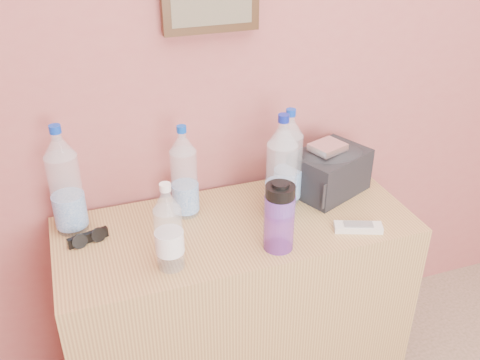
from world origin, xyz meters
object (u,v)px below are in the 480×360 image
Objects in this scene: foil_packet at (328,147)px; toiletry_bag at (330,169)px; pet_large_a at (66,186)px; pet_small at (169,231)px; pet_large_b at (184,176)px; nalgene_bottle at (279,216)px; ac_remote at (358,227)px; pet_large_c at (288,161)px; sunglasses at (88,238)px; pet_large_d at (281,173)px; dresser at (237,307)px.

toiletry_bag is at bearing 32.55° from foil_packet.
pet_small is (0.25, -0.29, -0.04)m from pet_large_a.
foil_packet is at bearing -4.84° from pet_large_a.
pet_large_b is 0.35m from nalgene_bottle.
pet_large_a is 2.37× the size of ac_remote.
ac_remote is (0.14, -0.25, -0.14)m from pet_large_c.
pet_large_a reaches higher than toiletry_bag.
toiletry_bag is at bearing -13.00° from sunglasses.
pet_large_c is at bearing 175.11° from foil_packet.
foil_packet is at bearing 111.35° from ac_remote.
pet_large_b is at bearing 157.60° from pet_large_d.
pet_large_a is at bearing 175.18° from pet_large_c.
nalgene_bottle is 1.77× the size of sunglasses.
pet_large_c is 1.32× the size of toiletry_bag.
pet_large_d reaches higher than sunglasses.
foil_packet is (0.49, -0.04, 0.04)m from pet_large_b.
dresser is 9.10× the size of sunglasses.
pet_large_d is 0.18m from nalgene_bottle.
pet_large_a is at bearing 131.45° from pet_small.
pet_small is 1.81× the size of ac_remote.
sunglasses is (-0.54, 0.21, -0.09)m from nalgene_bottle.
pet_large_c is at bearing 53.95° from pet_large_d.
pet_large_d is at bearing 0.58° from dresser.
sunglasses is (-0.21, 0.20, -0.10)m from pet_small.
pet_large_b reaches higher than dresser.
pet_large_c reaches higher than foil_packet.
nalgene_bottle is at bearing -159.49° from ac_remote.
nalgene_bottle is at bearing -37.04° from sunglasses.
pet_large_c is 1.23× the size of pet_small.
pet_large_b is at bearing 66.83° from pet_small.
nalgene_bottle is (0.58, -0.30, -0.05)m from pet_large_a.
pet_small is 1.22× the size of nalgene_bottle.
dresser is at bearing -22.60° from sunglasses.
pet_large_c is 0.31m from ac_remote.
ac_remote is 0.29m from foil_packet.
nalgene_bottle is 0.29m from ac_remote.
pet_large_d is at bearing 178.76° from toiletry_bag.
pet_large_c is (0.71, -0.06, -0.01)m from pet_large_a.
dresser is 0.55m from pet_small.
pet_large_d is at bearing -159.30° from foil_packet.
pet_large_d reaches higher than nalgene_bottle.
pet_large_d is 0.25m from toiletry_bag.
ac_remote is at bearing -38.51° from pet_large_d.
pet_large_a is 0.72m from pet_large_c.
pet_large_d is 0.30m from ac_remote.
pet_large_b reaches higher than foil_packet.
foil_packet is at bearing -14.05° from sunglasses.
pet_large_a is 0.88m from toiletry_bag.
pet_large_d is 0.63m from sunglasses.
ac_remote is at bearing -89.77° from foil_packet.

